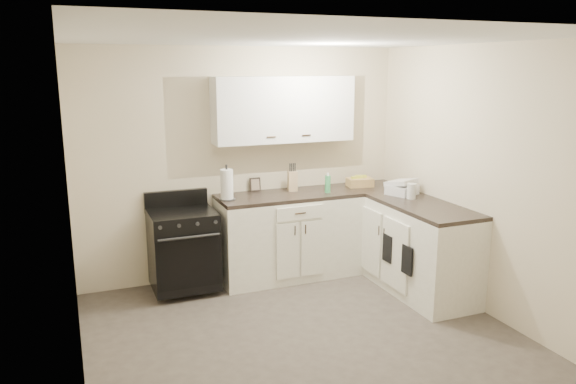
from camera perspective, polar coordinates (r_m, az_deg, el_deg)
name	(u,v)px	position (r m, az deg, el deg)	size (l,w,h in m)	color
floor	(308,342)	(4.95, 2.10, -14.94)	(3.60, 3.60, 0.00)	#473F38
ceiling	(311,38)	(4.39, 2.37, 15.36)	(3.60, 3.60, 0.00)	white
wall_back	(243,164)	(6.16, -4.64, 2.88)	(3.60, 3.60, 0.00)	beige
wall_right	(488,182)	(5.48, 19.66, 0.95)	(3.60, 3.60, 0.00)	beige
wall_left	(71,222)	(4.13, -21.22, -2.83)	(3.60, 3.60, 0.00)	beige
wall_front	(453,274)	(3.03, 16.42, -8.02)	(3.60, 3.60, 0.00)	beige
base_cabinets_back	(289,237)	(6.21, 0.08, -4.59)	(1.55, 0.60, 0.90)	white
base_cabinets_right	(405,243)	(6.15, 11.76, -5.05)	(0.60, 1.90, 0.90)	white
countertop_back	(289,196)	(6.09, 0.08, -0.36)	(1.55, 0.60, 0.04)	black
countertop_right	(407,200)	(6.03, 11.96, -0.79)	(0.60, 1.90, 0.04)	black
upper_cabinets	(284,109)	(6.09, -0.45, 8.40)	(1.55, 0.30, 0.70)	white
stove	(184,249)	(5.87, -10.56, -5.76)	(0.66, 0.56, 0.80)	black
knife_block	(293,181)	(6.20, 0.46, 1.11)	(0.10, 0.09, 0.22)	tan
paper_towel	(227,185)	(5.82, -6.23, 0.75)	(0.13, 0.13, 0.32)	white
soap_bottle	(328,184)	(6.15, 4.06, 0.81)	(0.06, 0.06, 0.19)	#43AE63
picture_frame	(255,184)	(6.21, -3.36, 0.77)	(0.12, 0.02, 0.15)	black
wicker_basket	(360,182)	(6.51, 7.30, 0.98)	(0.28, 0.19, 0.09)	tan
countertop_grill	(402,190)	(6.17, 11.50, 0.24)	(0.28, 0.26, 0.10)	silver
glass_jar	(411,191)	(5.98, 12.43, 0.07)	(0.10, 0.10, 0.16)	silver
oven_mitt_near	(407,260)	(5.56, 12.01, -6.80)	(0.02, 0.16, 0.28)	black
oven_mitt_far	(388,248)	(5.83, 10.09, -5.67)	(0.02, 0.16, 0.28)	black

